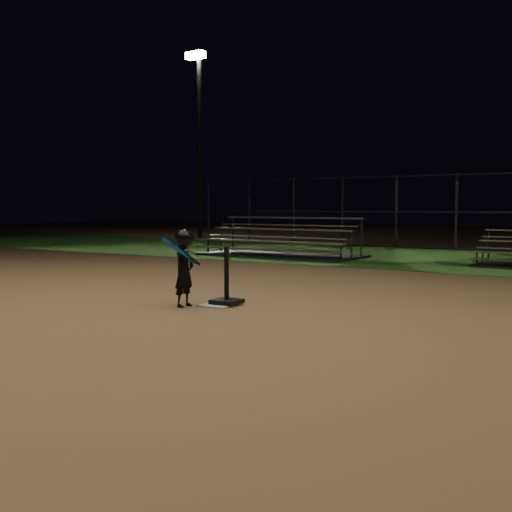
# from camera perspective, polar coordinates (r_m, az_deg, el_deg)

# --- Properties ---
(ground) EXTENTS (80.00, 80.00, 0.00)m
(ground) POSITION_cam_1_polar(r_m,az_deg,el_deg) (8.69, -3.57, -4.73)
(ground) COLOR #9A7246
(ground) RESTS_ON ground
(grass_strip) EXTENTS (60.00, 8.00, 0.01)m
(grass_strip) POSITION_cam_1_polar(r_m,az_deg,el_deg) (17.71, 15.90, -0.08)
(grass_strip) COLOR #28511A
(grass_strip) RESTS_ON ground
(home_plate) EXTENTS (0.45, 0.45, 0.02)m
(home_plate) POSITION_cam_1_polar(r_m,az_deg,el_deg) (8.69, -3.57, -4.65)
(home_plate) COLOR beige
(home_plate) RESTS_ON ground
(batting_tee) EXTENTS (0.38, 0.38, 0.82)m
(batting_tee) POSITION_cam_1_polar(r_m,az_deg,el_deg) (8.72, -2.79, -3.52)
(batting_tee) COLOR black
(batting_tee) RESTS_ON home_plate
(child_batter) EXTENTS (0.40, 0.60, 1.10)m
(child_batter) POSITION_cam_1_polar(r_m,az_deg,el_deg) (8.59, -6.81, -0.92)
(child_batter) COLOR black
(child_batter) RESTS_ON ground
(bleacher_left) EXTENTS (4.64, 2.37, 1.12)m
(bleacher_left) POSITION_cam_1_polar(r_m,az_deg,el_deg) (17.28, 2.35, 0.73)
(bleacher_left) COLOR #A9A9AE
(bleacher_left) RESTS_ON ground
(backstop_fence) EXTENTS (20.08, 0.08, 2.50)m
(backstop_fence) POSITION_cam_1_polar(r_m,az_deg,el_deg) (20.55, 18.40, 3.96)
(backstop_fence) COLOR #38383D
(backstop_fence) RESTS_ON ground
(light_pole_left) EXTENTS (0.90, 0.53, 8.30)m
(light_pole_left) POSITION_cam_1_polar(r_m,az_deg,el_deg) (27.95, -5.43, 11.90)
(light_pole_left) COLOR #2D2D30
(light_pole_left) RESTS_ON ground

